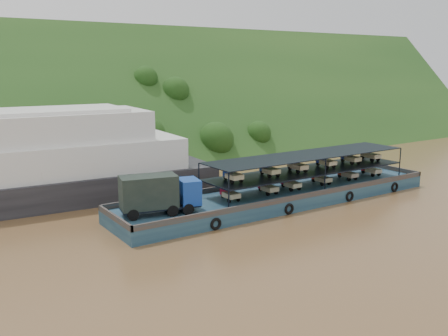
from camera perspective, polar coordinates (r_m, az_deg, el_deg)
ground at (r=50.28m, az=3.80°, el=-3.89°), size 160.00×160.00×0.00m
hillside at (r=81.16m, az=-11.83°, el=1.87°), size 140.00×39.60×39.60m
cargo_barge at (r=49.23m, az=5.57°, el=-2.90°), size 35.00×7.18×4.57m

